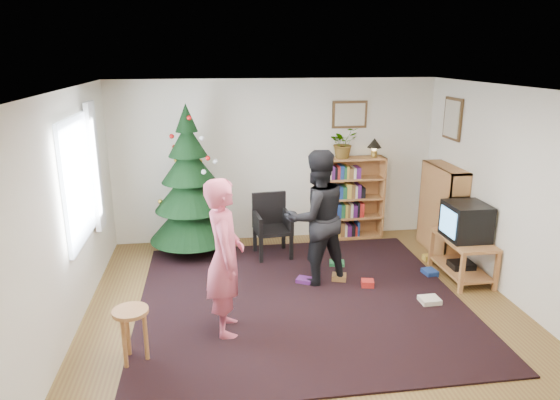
{
  "coord_description": "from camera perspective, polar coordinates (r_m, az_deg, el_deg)",
  "views": [
    {
      "loc": [
        -1.01,
        -5.03,
        2.86
      ],
      "look_at": [
        -0.17,
        0.87,
        1.1
      ],
      "focal_mm": 32.0,
      "sensor_mm": 36.0,
      "label": 1
    }
  ],
  "objects": [
    {
      "name": "floor",
      "position": [
        5.87,
        2.88,
        -12.69
      ],
      "size": [
        5.0,
        5.0,
        0.0
      ],
      "primitive_type": "plane",
      "color": "brown",
      "rests_on": "ground"
    },
    {
      "name": "ceiling",
      "position": [
        5.14,
        3.29,
        12.43
      ],
      "size": [
        5.0,
        5.0,
        0.0
      ],
      "primitive_type": "plane",
      "rotation": [
        3.14,
        0.0,
        0.0
      ],
      "color": "white",
      "rests_on": "wall_back"
    },
    {
      "name": "wall_back",
      "position": [
        7.77,
        -0.5,
        4.49
      ],
      "size": [
        5.0,
        0.02,
        2.5
      ],
      "primitive_type": "cube",
      "color": "silver",
      "rests_on": "floor"
    },
    {
      "name": "wall_front",
      "position": [
        3.17,
        12.13,
        -14.49
      ],
      "size": [
        5.0,
        0.02,
        2.5
      ],
      "primitive_type": "cube",
      "color": "silver",
      "rests_on": "floor"
    },
    {
      "name": "wall_left",
      "position": [
        5.49,
        -23.5,
        -2.01
      ],
      "size": [
        0.02,
        5.0,
        2.5
      ],
      "primitive_type": "cube",
      "color": "silver",
      "rests_on": "floor"
    },
    {
      "name": "wall_right",
      "position": [
        6.34,
        25.81,
        0.08
      ],
      "size": [
        0.02,
        5.0,
        2.5
      ],
      "primitive_type": "cube",
      "color": "silver",
      "rests_on": "floor"
    },
    {
      "name": "rug",
      "position": [
        6.13,
        2.34,
        -11.27
      ],
      "size": [
        3.8,
        3.6,
        0.02
      ],
      "primitive_type": "cube",
      "color": "black",
      "rests_on": "floor"
    },
    {
      "name": "window_pane",
      "position": [
        5.97,
        -22.07,
        2.08
      ],
      "size": [
        0.04,
        1.2,
        1.4
      ],
      "primitive_type": "cube",
      "color": "silver",
      "rests_on": "wall_left"
    },
    {
      "name": "curtain",
      "position": [
        6.63,
        -20.37,
        3.58
      ],
      "size": [
        0.06,
        0.35,
        1.6
      ],
      "primitive_type": "cube",
      "color": "silver",
      "rests_on": "wall_left"
    },
    {
      "name": "picture_back",
      "position": [
        7.86,
        7.96,
        9.65
      ],
      "size": [
        0.55,
        0.03,
        0.42
      ],
      "color": "#4C3319",
      "rests_on": "wall_back"
    },
    {
      "name": "picture_right",
      "position": [
        7.68,
        19.14,
        8.76
      ],
      "size": [
        0.03,
        0.5,
        0.6
      ],
      "color": "#4C3319",
      "rests_on": "wall_right"
    },
    {
      "name": "christmas_tree",
      "position": [
        7.29,
        -10.24,
        0.73
      ],
      "size": [
        1.21,
        1.21,
        2.2
      ],
      "rotation": [
        0.0,
        0.0,
        -0.29
      ],
      "color": "#3F2816",
      "rests_on": "rug"
    },
    {
      "name": "bookshelf_back",
      "position": [
        8.01,
        8.39,
        0.37
      ],
      "size": [
        0.95,
        0.3,
        1.3
      ],
      "color": "#A9713C",
      "rests_on": "floor"
    },
    {
      "name": "bookshelf_right",
      "position": [
        7.7,
        18.03,
        -0.94
      ],
      "size": [
        0.3,
        0.95,
        1.3
      ],
      "rotation": [
        0.0,
        0.0,
        1.57
      ],
      "color": "#A9713C",
      "rests_on": "floor"
    },
    {
      "name": "tv_stand",
      "position": [
        7.0,
        20.13,
        -5.83
      ],
      "size": [
        0.52,
        0.93,
        0.55
      ],
      "color": "#A9713C",
      "rests_on": "floor"
    },
    {
      "name": "crt_tv",
      "position": [
        6.84,
        20.48,
        -2.28
      ],
      "size": [
        0.5,
        0.54,
        0.47
      ],
      "color": "black",
      "rests_on": "tv_stand"
    },
    {
      "name": "armchair",
      "position": [
        7.27,
        -0.95,
        -2.57
      ],
      "size": [
        0.55,
        0.55,
        0.91
      ],
      "rotation": [
        0.0,
        0.0,
        0.11
      ],
      "color": "black",
      "rests_on": "rug"
    },
    {
      "name": "stool",
      "position": [
        5.02,
        -16.64,
        -13.18
      ],
      "size": [
        0.34,
        0.34,
        0.56
      ],
      "color": "#A9713C",
      "rests_on": "floor"
    },
    {
      "name": "person_standing",
      "position": [
        5.18,
        -6.33,
        -6.57
      ],
      "size": [
        0.41,
        0.62,
        1.69
      ],
      "primitive_type": "imported",
      "rotation": [
        0.0,
        0.0,
        1.59
      ],
      "color": "#C14D64",
      "rests_on": "rug"
    },
    {
      "name": "person_by_chair",
      "position": [
        6.3,
        4.16,
        -2.02
      ],
      "size": [
        0.99,
        0.86,
        1.74
      ],
      "primitive_type": "imported",
      "rotation": [
        0.0,
        0.0,
        3.41
      ],
      "color": "black",
      "rests_on": "rug"
    },
    {
      "name": "potted_plant",
      "position": [
        7.76,
        7.23,
        6.52
      ],
      "size": [
        0.54,
        0.52,
        0.48
      ],
      "primitive_type": "imported",
      "rotation": [
        0.0,
        0.0,
        0.42
      ],
      "color": "gray",
      "rests_on": "bookshelf_back"
    },
    {
      "name": "table_lamp",
      "position": [
        7.91,
        10.74,
        6.28
      ],
      "size": [
        0.22,
        0.22,
        0.3
      ],
      "color": "#A57F33",
      "rests_on": "bookshelf_back"
    },
    {
      "name": "floor_clutter",
      "position": [
        6.76,
        10.97,
        -8.51
      ],
      "size": [
        2.1,
        1.44,
        0.08
      ],
      "color": "#A51E19",
      "rests_on": "rug"
    }
  ]
}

